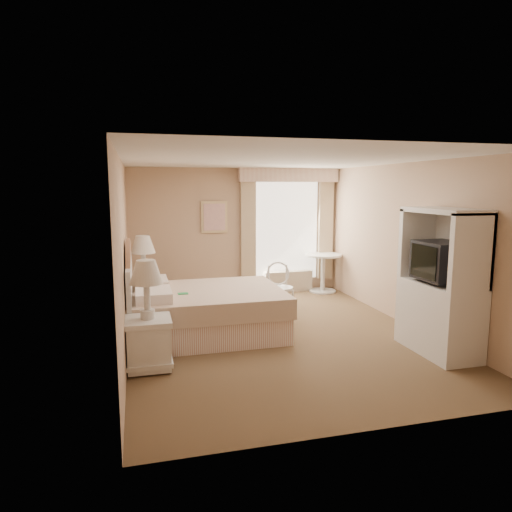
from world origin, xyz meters
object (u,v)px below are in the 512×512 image
object	(u,v)px
cafe_chair	(280,284)
armoire	(440,294)
bed	(198,310)
nightstand_near	(148,329)
nightstand_far	(144,287)
round_table	(323,267)

from	to	relation	value
cafe_chair	armoire	xyz separation A→B (m)	(1.42, -2.34, 0.27)
bed	cafe_chair	size ratio (longest dim) A/B	2.55
bed	nightstand_near	xyz separation A→B (m)	(-0.72, -1.12, 0.12)
bed	cafe_chair	distance (m)	1.73
nightstand_far	cafe_chair	distance (m)	2.26
round_table	cafe_chair	size ratio (longest dim) A/B	0.90
nightstand_near	cafe_chair	xyz separation A→B (m)	(2.24, 1.96, 0.02)
armoire	nightstand_near	bearing A→B (deg)	174.09
nightstand_far	round_table	world-z (taller)	nightstand_far
bed	nightstand_far	distance (m)	1.37
round_table	armoire	xyz separation A→B (m)	(0.09, -3.61, 0.25)
bed	round_table	distance (m)	3.54
cafe_chair	nightstand_far	bearing A→B (deg)	170.46
bed	round_table	size ratio (longest dim) A/B	2.82
bed	round_table	world-z (taller)	bed
cafe_chair	armoire	distance (m)	2.75
nightstand_far	bed	bearing A→B (deg)	-57.80
bed	armoire	world-z (taller)	armoire
nightstand_near	armoire	xyz separation A→B (m)	(3.65, -0.38, 0.29)
nightstand_far	armoire	world-z (taller)	armoire
bed	nightstand_far	bearing A→B (deg)	122.20
cafe_chair	armoire	world-z (taller)	armoire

